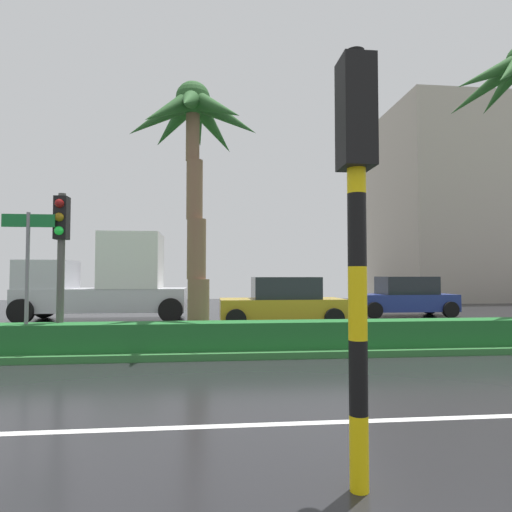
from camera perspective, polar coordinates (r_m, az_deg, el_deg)
palm_tree_centre_left at (r=12.07m, az=-8.01°, el=14.84°), size 3.59×3.75×6.71m
traffic_signal_median_right at (r=10.75m, az=-23.74°, el=1.71°), size 0.28×0.43×3.47m
street_name_sign at (r=10.72m, az=-27.27°, el=-0.67°), size 1.10×0.08×3.00m
traffic_signal_foreground at (r=3.97m, az=12.68°, el=8.95°), size 0.28×0.43×3.75m
box_truck_lead at (r=18.73m, az=-18.61°, el=-3.07°), size 6.40×2.64×3.46m
car_in_traffic_second at (r=15.74m, az=3.44°, el=-5.97°), size 4.30×2.02×1.72m
car_in_traffic_third at (r=20.42m, az=18.49°, el=-5.04°), size 4.30×2.02×1.72m
building_far_right at (r=37.69m, az=26.59°, el=5.55°), size 14.69×10.73×13.71m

